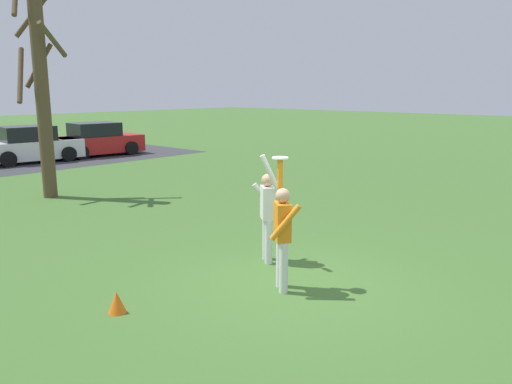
# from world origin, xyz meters

# --- Properties ---
(ground_plane) EXTENTS (120.00, 120.00, 0.00)m
(ground_plane) POSITION_xyz_m (0.00, 0.00, 0.00)
(ground_plane) COLOR #426B2D
(person_catcher) EXTENTS (0.54, 0.57, 2.08)m
(person_catcher) POSITION_xyz_m (-0.29, 0.05, 0.98)
(person_catcher) COLOR silver
(person_catcher) RESTS_ON ground_plane
(person_defender) EXTENTS (0.64, 0.66, 2.05)m
(person_defender) POSITION_xyz_m (0.58, 1.09, 0.98)
(person_defender) COLOR silver
(person_defender) RESTS_ON ground_plane
(frisbee_disc) EXTENTS (0.26, 0.26, 0.02)m
(frisbee_disc) POSITION_xyz_m (-0.15, 0.22, 2.09)
(frisbee_disc) COLOR white
(frisbee_disc) RESTS_ON person_catcher
(parked_car_white) EXTENTS (4.26, 2.35, 1.59)m
(parked_car_white) POSITION_xyz_m (3.61, 17.32, 0.73)
(parked_car_white) COLOR white
(parked_car_white) RESTS_ON ground_plane
(parked_car_red) EXTENTS (4.26, 2.35, 1.59)m
(parked_car_red) POSITION_xyz_m (6.81, 17.17, 0.73)
(parked_car_red) COLOR red
(parked_car_red) RESTS_ON ground_plane
(bare_tree_tall) EXTENTS (1.65, 1.58, 6.26)m
(bare_tree_tall) POSITION_xyz_m (0.64, 9.66, 3.20)
(bare_tree_tall) COLOR brown
(bare_tree_tall) RESTS_ON ground_plane
(field_cone_orange) EXTENTS (0.26, 0.26, 0.32)m
(field_cone_orange) POSITION_xyz_m (-2.53, 1.27, 0.16)
(field_cone_orange) COLOR orange
(field_cone_orange) RESTS_ON ground_plane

